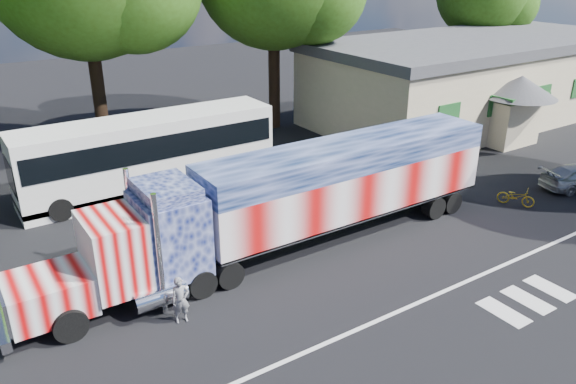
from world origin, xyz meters
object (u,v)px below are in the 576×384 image
semi_truck (298,197)px  woman (180,300)px  coach_bus (150,153)px  bicycle (516,197)px

semi_truck → woman: (-5.47, -1.88, -1.30)m
coach_bus → semi_truck: bearing=-74.0°
semi_truck → woman: semi_truck is taller
woman → bicycle: bearing=9.1°
semi_truck → bicycle: bearing=-11.6°
semi_truck → coach_bus: size_ratio=1.59×
coach_bus → bicycle: (12.54, -10.54, -1.36)m
semi_truck → woman: bearing=-161.0°
woman → coach_bus: bearing=83.5°
bicycle → woman: bearing=150.9°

